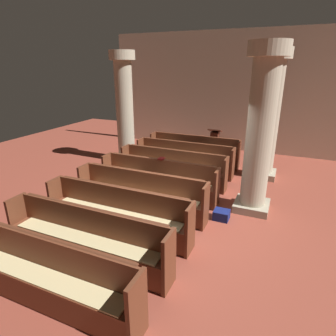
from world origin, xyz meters
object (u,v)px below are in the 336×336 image
object	(u,v)px
pew_row_4	(140,192)
lectern	(214,145)
pew_row_6	(86,236)
pew_row_7	(41,272)
pew_row_2	(173,166)
pew_row_0	(194,149)
pew_row_1	(184,157)
hymn_book	(161,159)
pillar_aisle_rear	(260,130)
pillar_far_side	(125,107)
pew_row_5	(117,211)
kneeler_box_navy	(221,215)
pew_row_3	(158,178)
pillar_aisle_side	(269,114)

from	to	relation	value
pew_row_4	lectern	xyz separation A→B (m)	(0.48, 4.84, -0.05)
pew_row_6	pew_row_7	xyz separation A→B (m)	(0.00, -0.96, 0.00)
pew_row_2	pew_row_4	size ratio (longest dim) A/B	1.00
pew_row_0	pew_row_1	distance (m)	0.96
pew_row_1	pew_row_4	distance (m)	2.89
pew_row_1	hymn_book	xyz separation A→B (m)	(0.01, -1.74, 0.47)
pew_row_0	pew_row_2	bearing A→B (deg)	-90.00
pillar_aisle_rear	lectern	xyz separation A→B (m)	(-1.88, 3.66, -1.47)
pew_row_1	pew_row_2	distance (m)	0.96
pew_row_6	pillar_far_side	size ratio (longest dim) A/B	0.85
pew_row_2	hymn_book	world-z (taller)	hymn_book
pew_row_5	pew_row_7	bearing A→B (deg)	-90.00
pillar_far_side	kneeler_box_navy	xyz separation A→B (m)	(4.11, -2.78, -1.82)
pillar_aisle_rear	pew_row_7	bearing A→B (deg)	-120.11
pew_row_2	pew_row_5	size ratio (longest dim) A/B	1.00
pew_row_7	kneeler_box_navy	world-z (taller)	pew_row_7
pew_row_4	hymn_book	xyz separation A→B (m)	(0.01, 1.15, 0.47)
hymn_book	pew_row_6	bearing A→B (deg)	-90.15
pew_row_5	lectern	distance (m)	5.82
pillar_aisle_rear	pew_row_5	bearing A→B (deg)	-137.78
pew_row_0	hymn_book	world-z (taller)	hymn_book
hymn_book	pew_row_1	bearing A→B (deg)	90.26
pew_row_1	pew_row_4	world-z (taller)	same
pew_row_6	hymn_book	bearing A→B (deg)	89.85
pew_row_7	pillar_far_side	xyz separation A→B (m)	(-2.31, 6.09, 1.42)
pew_row_0	hymn_book	xyz separation A→B (m)	(0.01, -2.70, 0.47)
pillar_aisle_rear	kneeler_box_navy	size ratio (longest dim) A/B	10.95
pew_row_3	pew_row_6	distance (m)	2.89
pew_row_6	kneeler_box_navy	size ratio (longest dim) A/B	9.29
pew_row_5	pew_row_6	distance (m)	0.96
pew_row_5	pew_row_0	bearing A→B (deg)	90.00
pew_row_1	pillar_far_side	distance (m)	2.73
pillar_aisle_rear	hymn_book	world-z (taller)	pillar_aisle_rear
pillar_aisle_rear	hymn_book	distance (m)	2.53
pillar_far_side	hymn_book	distance (m)	3.23
pillar_far_side	lectern	distance (m)	3.55
pew_row_2	kneeler_box_navy	bearing A→B (deg)	-39.76
pew_row_7	pew_row_4	bearing A→B (deg)	90.00
pew_row_5	kneeler_box_navy	world-z (taller)	pew_row_5
pew_row_0	lectern	bearing A→B (deg)	64.26
pew_row_7	pew_row_1	bearing A→B (deg)	90.00
pew_row_2	pillar_aisle_side	bearing A→B (deg)	33.80
pew_row_4	lectern	distance (m)	4.86
pillar_aisle_side	pillar_aisle_rear	xyz separation A→B (m)	(-0.00, -2.33, 0.00)
pillar_aisle_side	pillar_aisle_rear	world-z (taller)	same
pew_row_1	pew_row_0	bearing A→B (deg)	90.00
pillar_aisle_rear	pew_row_1	bearing A→B (deg)	143.99
pillar_far_side	lectern	bearing A→B (deg)	30.50
pew_row_5	pillar_far_side	xyz separation A→B (m)	(-2.31, 4.16, 1.42)
pillar_aisle_rear	lectern	size ratio (longest dim) A/B	3.43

